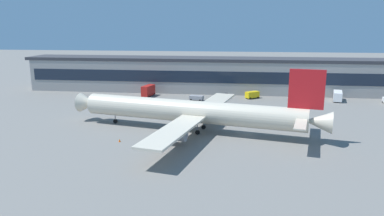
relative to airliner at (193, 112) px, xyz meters
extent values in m
plane|color=slate|center=(13.11, -1.99, -5.03)|extent=(600.00, 600.00, 0.00)
cube|color=#9E9993|center=(13.11, 57.27, 1.21)|extent=(172.95, 14.85, 12.49)
cube|color=#38383D|center=(13.11, 57.27, 8.06)|extent=(176.41, 15.15, 1.20)
cube|color=#192333|center=(13.11, 49.79, 1.84)|extent=(169.49, 0.16, 4.50)
cylinder|color=beige|center=(-0.91, 0.19, 0.02)|extent=(56.83, 17.33, 5.52)
cone|color=beige|center=(-30.37, 6.51, 0.02)|extent=(5.96, 6.17, 5.25)
cone|color=beige|center=(28.82, -6.18, 0.02)|extent=(6.98, 6.13, 4.97)
cube|color=red|center=(25.95, -5.56, 7.20)|extent=(7.66, 2.11, 8.84)
cube|color=beige|center=(24.19, -11.40, 0.85)|extent=(4.43, 10.22, 0.30)
cube|color=beige|center=(26.74, 0.48, 0.85)|extent=(4.43, 10.22, 0.30)
cube|color=beige|center=(-2.22, -15.45, -0.53)|extent=(11.24, 26.31, 0.50)
cube|color=beige|center=(4.31, 15.00, -0.53)|extent=(11.24, 26.31, 0.50)
cylinder|color=#99999E|center=(-2.39, -11.48, -2.45)|extent=(5.09, 3.92, 3.04)
cylinder|color=#99999E|center=(2.53, 11.45, -2.45)|extent=(5.09, 3.92, 3.04)
cylinder|color=black|center=(-22.06, 4.73, -4.48)|extent=(1.18, 0.72, 1.10)
cylinder|color=slate|center=(-22.06, 4.73, -3.06)|extent=(0.24, 0.24, 2.29)
cylinder|color=black|center=(1.36, -2.83, -4.48)|extent=(1.18, 0.72, 1.10)
cylinder|color=slate|center=(1.36, -2.83, -3.06)|extent=(0.24, 0.24, 2.29)
cylinder|color=black|center=(2.40, 2.03, -4.48)|extent=(1.18, 0.72, 1.10)
cylinder|color=slate|center=(2.40, 2.03, -3.06)|extent=(0.24, 0.24, 2.29)
cube|color=black|center=(5.77, 43.19, -3.93)|extent=(4.12, 3.48, 1.50)
cube|color=black|center=(4.90, 42.72, -3.63)|extent=(1.99, 2.22, 0.38)
cylinder|color=black|center=(5.09, 41.80, -4.68)|extent=(0.76, 0.60, 0.70)
cylinder|color=black|center=(4.23, 43.38, -4.68)|extent=(0.76, 0.60, 0.70)
cylinder|color=black|center=(7.30, 43.00, -4.68)|extent=(0.76, 0.60, 0.70)
cylinder|color=black|center=(6.44, 44.58, -4.68)|extent=(0.76, 0.60, 0.70)
cube|color=yellow|center=(16.14, 44.77, -3.58)|extent=(5.43, 4.97, 2.20)
cube|color=black|center=(15.03, 43.87, -3.14)|extent=(2.69, 2.72, 0.55)
cylinder|color=black|center=(15.34, 42.85, -4.68)|extent=(0.73, 0.67, 0.70)
cylinder|color=black|center=(14.10, 44.40, -4.68)|extent=(0.73, 0.67, 0.70)
cylinder|color=black|center=(18.18, 45.13, -4.68)|extent=(0.73, 0.67, 0.70)
cylinder|color=black|center=(16.94, 46.68, -4.68)|extent=(0.73, 0.67, 0.70)
cube|color=red|center=(-22.72, 43.88, -2.78)|extent=(3.96, 7.57, 3.80)
cube|color=black|center=(-23.11, 41.94, -2.02)|extent=(2.84, 2.94, 0.95)
cylinder|color=black|center=(-22.07, 41.18, -4.68)|extent=(0.43, 0.75, 0.70)
cylinder|color=black|center=(-24.36, 41.64, -4.68)|extent=(0.43, 0.75, 0.70)
cylinder|color=black|center=(-21.08, 46.12, -4.68)|extent=(0.43, 0.75, 0.70)
cylinder|color=black|center=(-23.37, 46.58, -4.68)|extent=(0.43, 0.75, 0.70)
cube|color=gray|center=(-3.72, 38.52, -3.98)|extent=(5.23, 3.52, 1.40)
cube|color=black|center=(-5.01, 38.79, -3.70)|extent=(2.13, 2.68, 0.35)
cylinder|color=black|center=(-5.60, 37.72, -4.68)|extent=(0.75, 0.44, 0.70)
cylinder|color=black|center=(-5.13, 40.01, -4.68)|extent=(0.75, 0.44, 0.70)
cylinder|color=black|center=(-2.31, 37.04, -4.68)|extent=(0.75, 0.44, 0.70)
cylinder|color=black|center=(-1.84, 39.33, -4.68)|extent=(0.75, 0.44, 0.70)
cube|color=white|center=(46.02, 44.16, -3.18)|extent=(4.63, 8.82, 3.00)
cube|color=black|center=(46.55, 46.41, -2.58)|extent=(3.18, 3.45, 0.75)
cylinder|color=black|center=(45.46, 47.31, -4.68)|extent=(0.45, 0.75, 0.70)
cylinder|color=black|center=(47.92, 46.74, -4.68)|extent=(0.45, 0.75, 0.70)
cylinder|color=black|center=(44.13, 41.58, -4.68)|extent=(0.45, 0.75, 0.70)
cylinder|color=black|center=(46.58, 41.01, -4.68)|extent=(0.45, 0.75, 0.70)
cylinder|color=black|center=(60.79, 42.84, -4.68)|extent=(0.39, 0.73, 0.70)
cone|color=#F2590C|center=(-15.69, -10.88, -4.70)|extent=(0.54, 0.54, 0.68)
cone|color=#F2590C|center=(-6.51, -8.95, -4.69)|extent=(0.56, 0.56, 0.70)
cone|color=#F2590C|center=(-0.74, -6.57, -4.70)|extent=(0.53, 0.53, 0.67)
camera|label=1|loc=(10.85, -86.67, 20.73)|focal=33.67mm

